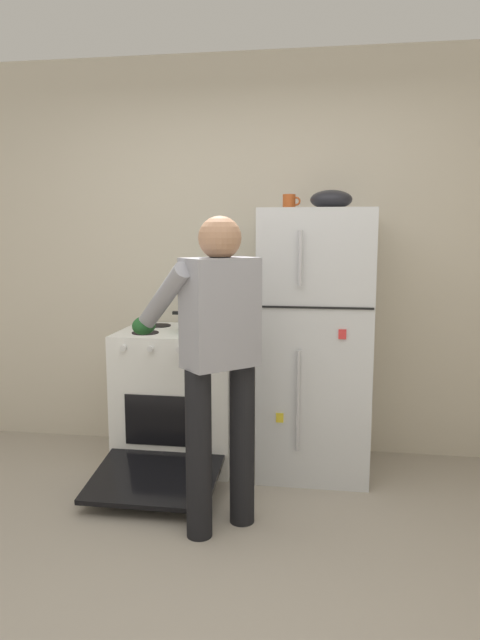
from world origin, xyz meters
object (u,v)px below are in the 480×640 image
(refrigerator, at_px, (315,342))
(red_pot, at_px, (201,321))
(coffee_mug, at_px, (289,202))
(mixing_bowl, at_px, (331,200))
(person_cook, at_px, (216,345))
(stove_range, at_px, (179,397))

(refrigerator, distance_m, red_pot, 0.74)
(coffee_mug, bearing_deg, mixing_bowl, -10.99)
(red_pot, height_order, coffee_mug, coffee_mug)
(refrigerator, relative_size, mixing_bowl, 6.48)
(coffee_mug, height_order, mixing_bowl, mixing_bowl)
(red_pot, bearing_deg, person_cook, -72.37)
(refrigerator, height_order, mixing_bowl, mixing_bowl)
(person_cook, relative_size, mixing_bowl, 6.24)
(person_cook, bearing_deg, mixing_bowl, 56.81)
(person_cook, relative_size, red_pot, 4.31)
(stove_range, bearing_deg, refrigerator, 1.12)
(stove_range, height_order, coffee_mug, coffee_mug)
(refrigerator, bearing_deg, stove_range, -178.88)
(person_cook, relative_size, coffee_mug, 14.28)
(mixing_bowl, bearing_deg, person_cook, -123.19)
(refrigerator, distance_m, mixing_bowl, 0.89)
(person_cook, height_order, mixing_bowl, mixing_bowl)
(person_cook, height_order, red_pot, person_cook)
(refrigerator, bearing_deg, red_pot, -176.10)
(red_pot, bearing_deg, stove_range, 168.57)
(refrigerator, relative_size, red_pot, 4.47)
(stove_range, bearing_deg, red_pot, -11.43)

